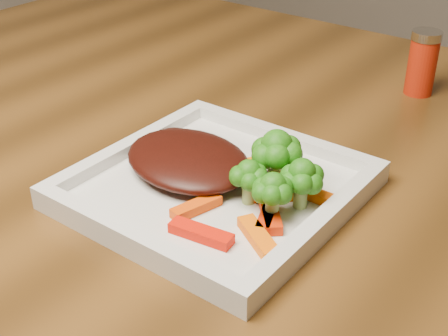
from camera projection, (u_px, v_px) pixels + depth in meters
The scene contains 15 objects.
plate at pixel (217, 190), 0.66m from camera, with size 0.27×0.27×0.01m, color silver.
steak at pixel (188, 160), 0.68m from camera, with size 0.15×0.12×0.03m, color #380C08.
broccoli_0 at pixel (276, 157), 0.64m from camera, with size 0.06×0.06×0.07m, color #267112, non-canonical shape.
broccoli_1 at pixel (302, 179), 0.61m from camera, with size 0.05×0.05×0.06m, color #2A7713, non-canonical shape.
broccoli_2 at pixel (273, 193), 0.59m from camera, with size 0.05×0.05×0.06m, color #326B11, non-canonical shape.
broccoli_3 at pixel (249, 176), 0.62m from camera, with size 0.05×0.05×0.06m, color #0F5B11, non-canonical shape.
carrot_0 at pixel (201, 233), 0.58m from camera, with size 0.06×0.02×0.01m, color red.
carrot_1 at pixel (258, 237), 0.57m from camera, with size 0.06×0.02×0.01m, color #FF6604.
carrot_2 at pixel (196, 207), 0.62m from camera, with size 0.05×0.01×0.01m, color #E94403.
carrot_3 at pixel (321, 197), 0.63m from camera, with size 0.05×0.01×0.01m, color #CC4A03.
carrot_4 at pixel (263, 161), 0.69m from camera, with size 0.05×0.01×0.01m, color orange.
carrot_5 at pixel (270, 214), 0.61m from camera, with size 0.06×0.02×0.01m, color red.
carrot_6 at pixel (271, 195), 0.63m from camera, with size 0.05×0.01×0.01m, color #D65503.
spice_shaker at pixel (422, 63), 0.88m from camera, with size 0.04×0.04×0.09m, color #A71D09.
carrot_7 at pixel (267, 216), 0.60m from camera, with size 0.05×0.01×0.01m, color red.
Camera 1 is at (0.30, -0.78, 1.11)m, focal length 50.00 mm.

